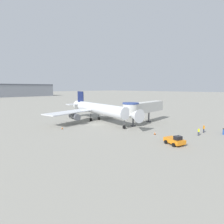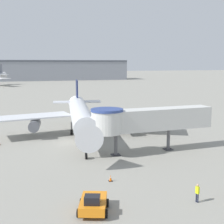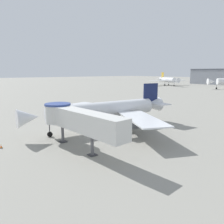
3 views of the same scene
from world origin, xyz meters
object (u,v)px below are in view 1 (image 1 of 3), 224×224
at_px(jet_bridge, 142,108).
at_px(ground_crew_marshaller, 199,131).
at_px(pushback_tug_orange, 175,140).
at_px(traffic_cone_near_nose, 155,133).
at_px(main_airplane, 98,109).
at_px(traffic_cone_port_wing, 62,128).
at_px(ground_crew_wing_walker, 204,128).

xyz_separation_m(jet_bridge, ground_crew_marshaller, (-1.37, -15.35, -3.49)).
distance_m(pushback_tug_orange, traffic_cone_near_nose, 6.74).
bearing_deg(ground_crew_marshaller, main_airplane, 170.33).
relative_size(jet_bridge, traffic_cone_port_wing, 26.87).
xyz_separation_m(pushback_tug_orange, traffic_cone_port_wing, (-8.37, 24.06, -0.44)).
distance_m(pushback_tug_orange, traffic_cone_port_wing, 25.48).
relative_size(pushback_tug_orange, ground_crew_marshaller, 2.31).
height_order(traffic_cone_near_nose, ground_crew_wing_walker, ground_crew_wing_walker).
xyz_separation_m(main_airplane, ground_crew_wing_walker, (8.28, -26.03, -2.61)).
distance_m(pushback_tug_orange, ground_crew_marshaller, 8.95).
relative_size(pushback_tug_orange, traffic_cone_near_nose, 5.95).
xyz_separation_m(ground_crew_marshaller, ground_crew_wing_walker, (3.27, 0.09, 0.09)).
bearing_deg(traffic_cone_near_nose, pushback_tug_orange, -118.21).
bearing_deg(ground_crew_wing_walker, pushback_tug_orange, -44.04).
distance_m(traffic_cone_near_nose, ground_crew_marshaller, 8.87).
distance_m(main_airplane, jet_bridge, 12.54).
distance_m(traffic_cone_port_wing, ground_crew_wing_walker, 32.20).
height_order(jet_bridge, ground_crew_marshaller, jet_bridge).
distance_m(ground_crew_marshaller, ground_crew_wing_walker, 3.27).
relative_size(main_airplane, pushback_tug_orange, 8.02).
bearing_deg(jet_bridge, traffic_cone_port_wing, 149.67).
bearing_deg(main_airplane, jet_bridge, -51.72).
relative_size(jet_bridge, pushback_tug_orange, 4.44).
bearing_deg(ground_crew_wing_walker, traffic_cone_port_wing, -91.01).
bearing_deg(traffic_cone_port_wing, pushback_tug_orange, -70.81).
xyz_separation_m(traffic_cone_port_wing, traffic_cone_near_nose, (11.55, -18.13, 0.00)).
height_order(main_airplane, traffic_cone_port_wing, main_airplane).
relative_size(main_airplane, ground_crew_marshaller, 18.56).
relative_size(jet_bridge, ground_crew_wing_walker, 9.39).
bearing_deg(main_airplane, traffic_cone_near_nose, -84.48).
relative_size(jet_bridge, ground_crew_marshaller, 10.28).
bearing_deg(pushback_tug_orange, ground_crew_marshaller, 13.46).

